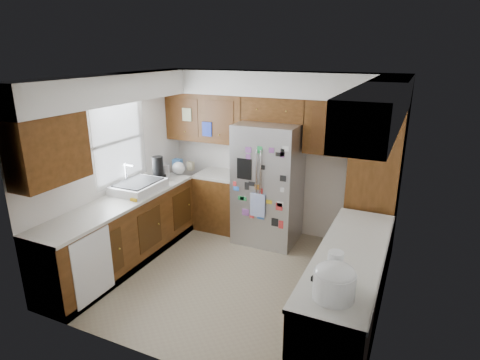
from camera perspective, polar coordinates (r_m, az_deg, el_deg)
name	(u,v)px	position (r m, az deg, el deg)	size (l,w,h in m)	color
floor	(233,277)	(5.32, -0.96, -13.57)	(3.60, 3.60, 0.00)	gray
room_shell	(238,132)	(5.00, -0.35, 6.90)	(3.64, 3.24, 2.52)	white
left_counter_run	(146,227)	(5.79, -13.18, -6.51)	(1.36, 3.20, 0.92)	#3D240B
right_counter_run	(347,297)	(4.34, 14.96, -15.76)	(0.63, 2.25, 0.92)	#3D240B
pantry	(374,187)	(5.52, 18.57, -1.01)	(0.60, 0.90, 2.15)	#3D240B
fridge	(268,184)	(5.94, 4.02, -0.51)	(0.90, 0.79, 1.80)	#A2A1A7
bridge_cabinet	(275,109)	(5.90, 5.05, 10.08)	(0.96, 0.34, 0.35)	#3D240B
fridge_top_items	(265,88)	(5.84, 3.60, 12.92)	(0.79, 0.26, 0.26)	#232EBB
sink_assembly	(138,186)	(5.72, -14.25, -0.88)	(0.52, 0.72, 0.37)	white
left_counter_clutter	(169,169)	(6.23, -10.08, 1.57)	(0.32, 0.94, 0.38)	black
rice_cooker	(334,280)	(3.31, 13.27, -13.74)	(0.34, 0.33, 0.29)	white
paper_towel	(335,268)	(3.49, 13.34, -12.07)	(0.13, 0.13, 0.29)	white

